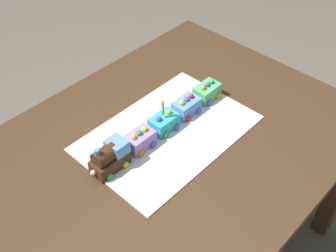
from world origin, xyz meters
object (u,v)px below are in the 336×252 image
Objects in this scene: cake_car_caboose_turquoise at (164,123)px; cake_car_gondola_mint_green at (207,92)px; birthday_candle at (163,107)px; cake_car_tanker_lavender at (140,140)px; cake_locomotive at (110,157)px; dining_table at (163,167)px; cake_car_flatbed_sky_blue at (186,106)px.

cake_car_gondola_mint_green is at bearing 0.00° from cake_car_caboose_turquoise.
birthday_candle is (-0.24, -0.00, 0.07)m from cake_car_gondola_mint_green.
cake_car_tanker_lavender is 1.00× the size of cake_car_caboose_turquoise.
cake_locomotive is 1.40× the size of cake_car_caboose_turquoise.
cake_car_caboose_turquoise is 0.08m from birthday_candle.
cake_car_caboose_turquoise reaches higher than dining_table.
dining_table is 14.00× the size of cake_car_flatbed_sky_blue.
cake_locomotive is at bearing -180.00° from cake_car_flatbed_sky_blue.
birthday_candle is at bearing 0.00° from cake_locomotive.
dining_table is 0.34m from cake_car_gondola_mint_green.
birthday_candle reaches higher than cake_car_tanker_lavender.
cake_car_flatbed_sky_blue is (0.24, 0.00, 0.00)m from cake_car_tanker_lavender.
cake_car_flatbed_sky_blue is (0.18, 0.06, 0.14)m from dining_table.
cake_locomotive reaches higher than cake_car_flatbed_sky_blue.
cake_locomotive is 1.40× the size of cake_car_tanker_lavender.
cake_car_gondola_mint_green is (0.12, 0.00, 0.00)m from cake_car_flatbed_sky_blue.
birthday_candle is (-0.12, -0.00, 0.07)m from cake_car_flatbed_sky_blue.
cake_locomotive is 0.37m from cake_car_flatbed_sky_blue.
cake_car_flatbed_sky_blue is at bearing 0.00° from birthday_candle.
cake_locomotive reaches higher than dining_table.
cake_car_tanker_lavender is at bearing 180.00° from cake_car_flatbed_sky_blue.
cake_car_tanker_lavender is at bearing 180.00° from birthday_candle.
dining_table is at bearing -45.73° from cake_car_tanker_lavender.
cake_car_caboose_turquoise is at bearing 180.00° from cake_car_gondola_mint_green.
cake_locomotive is 0.48m from cake_car_gondola_mint_green.
birthday_candle is at bearing -180.00° from cake_car_gondola_mint_green.
cake_car_tanker_lavender is 1.00× the size of cake_car_flatbed_sky_blue.
dining_table is 14.00× the size of cake_car_caboose_turquoise.
cake_car_caboose_turquoise is 1.00× the size of cake_car_gondola_mint_green.
cake_locomotive is at bearing -180.00° from cake_car_gondola_mint_green.
cake_locomotive is at bearing 180.00° from birthday_candle.
dining_table is 10.00× the size of cake_locomotive.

